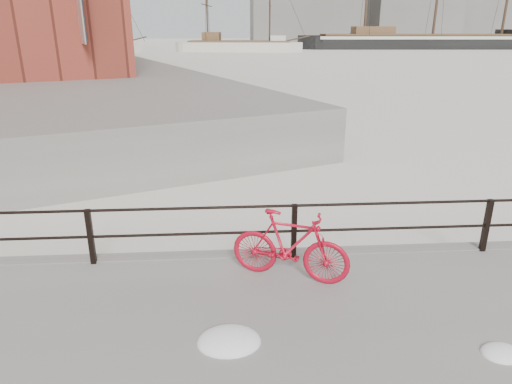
# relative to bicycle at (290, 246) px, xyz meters

# --- Properties ---
(ground) EXTENTS (400.00, 400.00, 0.00)m
(ground) POSITION_rel_bicycle_xyz_m (3.67, 0.87, -0.93)
(ground) COLOR white
(ground) RESTS_ON ground
(far_quay) EXTENTS (78.44, 148.07, 1.80)m
(far_quay) POSITION_rel_bicycle_xyz_m (-36.33, 72.87, -0.03)
(far_quay) COLOR gray
(far_quay) RESTS_ON ground
(guardrail) EXTENTS (28.00, 0.10, 1.00)m
(guardrail) POSITION_rel_bicycle_xyz_m (3.67, 0.72, -0.08)
(guardrail) COLOR black
(guardrail) RESTS_ON promenade
(bicycle) EXTENTS (1.89, 1.01, 1.16)m
(bicycle) POSITION_rel_bicycle_xyz_m (0.00, 0.00, 0.00)
(bicycle) COLOR #B70C22
(bicycle) RESTS_ON promenade
(barque_black) EXTENTS (65.86, 24.98, 36.29)m
(barque_black) POSITION_rel_bicycle_xyz_m (43.67, 93.64, -0.93)
(barque_black) COLOR black
(barque_black) RESTS_ON ground
(schooner_mid) EXTENTS (26.91, 14.21, 18.76)m
(schooner_mid) POSITION_rel_bicycle_xyz_m (1.86, 84.00, -0.93)
(schooner_mid) COLOR beige
(schooner_mid) RESTS_ON ground
(schooner_left) EXTENTS (26.68, 21.05, 18.48)m
(schooner_left) POSITION_rel_bicycle_xyz_m (-26.48, 78.63, -0.93)
(schooner_left) COLOR silver
(schooner_left) RESTS_ON ground
(industrial_west) EXTENTS (32.00, 18.00, 18.00)m
(industrial_west) POSITION_rel_bicycle_xyz_m (23.67, 140.87, 8.07)
(industrial_west) COLOR gray
(industrial_west) RESTS_ON ground
(industrial_mid) EXTENTS (26.00, 20.00, 24.00)m
(industrial_mid) POSITION_rel_bicycle_xyz_m (58.67, 145.87, 11.07)
(industrial_mid) COLOR gray
(industrial_mid) RESTS_ON ground
(industrial_east) EXTENTS (20.00, 16.00, 14.00)m
(industrial_east) POSITION_rel_bicycle_xyz_m (81.67, 150.87, 6.07)
(industrial_east) COLOR gray
(industrial_east) RESTS_ON ground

